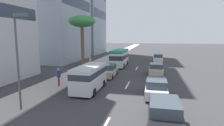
# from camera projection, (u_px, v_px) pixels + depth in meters

# --- Properties ---
(ground_plane) EXTENTS (198.00, 198.00, 0.00)m
(ground_plane) POSITION_uv_depth(u_px,v_px,m) (139.00, 64.00, 35.88)
(ground_plane) COLOR #38383A
(sidewalk_right) EXTENTS (162.00, 3.61, 0.15)m
(sidewalk_right) POSITION_uv_depth(u_px,v_px,m) (101.00, 62.00, 37.53)
(sidewalk_right) COLOR #B2ADA3
(sidewalk_right) RESTS_ON ground_plane
(lane_stripe_mid) EXTENTS (3.20, 0.16, 0.01)m
(lane_stripe_mid) POSITION_uv_depth(u_px,v_px,m) (128.00, 85.00, 20.27)
(lane_stripe_mid) COLOR silver
(lane_stripe_mid) RESTS_ON ground_plane
(lane_stripe_far) EXTENTS (3.20, 0.16, 0.01)m
(lane_stripe_far) POSITION_uv_depth(u_px,v_px,m) (137.00, 68.00, 30.66)
(lane_stripe_far) COLOR silver
(lane_stripe_far) RESTS_ON ground_plane
(van_lead) EXTENTS (5.37, 2.10, 2.41)m
(van_lead) POSITION_uv_depth(u_px,v_px,m) (90.00, 76.00, 18.04)
(van_lead) COLOR silver
(van_lead) RESTS_ON ground_plane
(minibus_second) EXTENTS (6.87, 2.28, 2.86)m
(minibus_second) POSITION_uv_depth(u_px,v_px,m) (120.00, 57.00, 32.40)
(minibus_second) COLOR silver
(minibus_second) RESTS_ON ground_plane
(car_third) EXTENTS (4.21, 1.90, 1.54)m
(car_third) POSITION_uv_depth(u_px,v_px,m) (156.00, 88.00, 16.38)
(car_third) COLOR silver
(car_third) RESTS_ON ground_plane
(car_fourth) EXTENTS (4.14, 1.94, 1.54)m
(car_fourth) POSITION_uv_depth(u_px,v_px,m) (156.00, 69.00, 25.69)
(car_fourth) COLOR beige
(car_fourth) RESTS_ON ground_plane
(car_fifth) EXTENTS (4.10, 1.91, 1.64)m
(car_fifth) POSITION_uv_depth(u_px,v_px,m) (158.00, 58.00, 37.94)
(car_fifth) COLOR white
(car_fifth) RESTS_ON ground_plane
(car_sixth) EXTENTS (4.44, 1.83, 1.60)m
(car_sixth) POSITION_uv_depth(u_px,v_px,m) (108.00, 71.00, 24.32)
(car_sixth) COLOR beige
(car_sixth) RESTS_ON ground_plane
(car_seventh) EXTENTS (4.75, 1.89, 1.59)m
(car_seventh) POSITION_uv_depth(u_px,v_px,m) (164.00, 113.00, 11.03)
(car_seventh) COLOR black
(car_seventh) RESTS_ON ground_plane
(pedestrian_near_lamp) EXTENTS (0.34, 0.39, 1.69)m
(pedestrian_near_lamp) POSITION_uv_depth(u_px,v_px,m) (90.00, 61.00, 31.79)
(pedestrian_near_lamp) COLOR beige
(pedestrian_near_lamp) RESTS_ON sidewalk_right
(pedestrian_mid_block) EXTENTS (0.39, 0.36, 1.83)m
(pedestrian_mid_block) POSITION_uv_depth(u_px,v_px,m) (59.00, 76.00, 19.21)
(pedestrian_mid_block) COLOR red
(pedestrian_mid_block) RESTS_ON sidewalk_right
(palm_tree) EXTENTS (4.17, 4.17, 8.30)m
(palm_tree) POSITION_uv_depth(u_px,v_px,m) (82.00, 23.00, 29.68)
(palm_tree) COLOR brown
(palm_tree) RESTS_ON sidewalk_right
(street_lamp) EXTENTS (0.24, 0.97, 6.57)m
(street_lamp) POSITION_uv_depth(u_px,v_px,m) (18.00, 51.00, 12.53)
(street_lamp) COLOR #4C4C51
(street_lamp) RESTS_ON sidewalk_right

